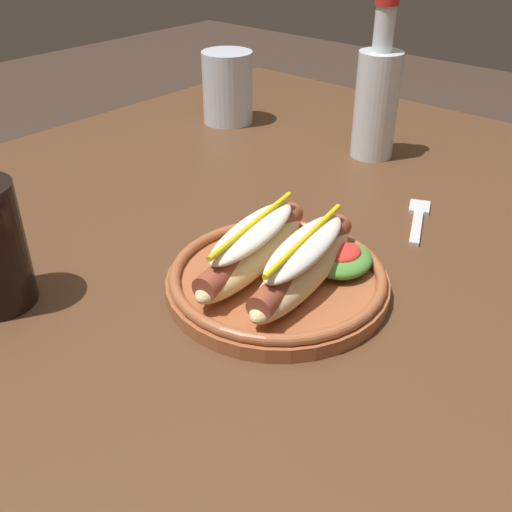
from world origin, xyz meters
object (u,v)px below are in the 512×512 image
hot_dog_plate (280,268)px  fork (418,218)px  water_cup (228,87)px  glass_bottle (377,99)px

hot_dog_plate → fork: hot_dog_plate is taller
hot_dog_plate → fork: (0.24, -0.04, -0.02)m
hot_dog_plate → water_cup: water_cup is taller
fork → glass_bottle: (0.15, 0.16, 0.09)m
water_cup → fork: bearing=-104.8°
fork → water_cup: size_ratio=0.94×
hot_dog_plate → fork: 0.24m
hot_dog_plate → water_cup: bearing=49.0°
hot_dog_plate → glass_bottle: glass_bottle is taller
water_cup → glass_bottle: glass_bottle is taller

